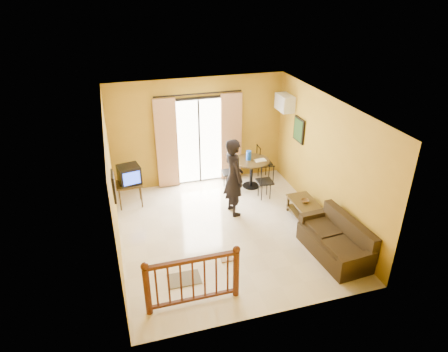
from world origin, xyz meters
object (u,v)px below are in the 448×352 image
object	(u,v)px
dining_table	(252,166)
standing_person	(234,177)
television	(129,175)
coffee_table	(305,208)
sofa	(337,242)

from	to	relation	value
dining_table	standing_person	size ratio (longest dim) A/B	0.50
television	coffee_table	distance (m)	4.14
television	sofa	xyz separation A→B (m)	(3.72, -3.12, -0.52)
television	sofa	world-z (taller)	television
coffee_table	sofa	xyz separation A→B (m)	(0.00, -1.37, 0.02)
dining_table	sofa	distance (m)	3.26
dining_table	coffee_table	distance (m)	1.95
sofa	standing_person	world-z (taller)	standing_person
coffee_table	standing_person	distance (m)	1.76
television	dining_table	distance (m)	3.09
coffee_table	standing_person	size ratio (longest dim) A/B	0.52
dining_table	coffee_table	size ratio (longest dim) A/B	0.96
coffee_table	standing_person	bearing A→B (deg)	153.90
coffee_table	sofa	size ratio (longest dim) A/B	0.55
dining_table	standing_person	world-z (taller)	standing_person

